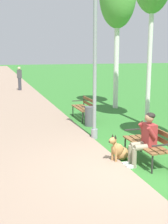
% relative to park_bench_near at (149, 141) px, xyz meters
% --- Properties ---
extents(ground_plane, '(120.00, 120.00, 0.00)m').
position_rel_park_bench_near_xyz_m(ground_plane, '(-0.58, -0.44, -0.51)').
color(ground_plane, '#33752D').
extents(paved_path, '(3.33, 60.00, 0.04)m').
position_rel_park_bench_near_xyz_m(paved_path, '(-2.35, 23.56, -0.49)').
color(paved_path, gray).
rests_on(paved_path, ground).
extents(park_bench_near, '(0.55, 1.50, 0.85)m').
position_rel_park_bench_near_xyz_m(park_bench_near, '(0.00, 0.00, 0.00)').
color(park_bench_near, brown).
rests_on(park_bench_near, ground).
extents(park_bench_mid, '(0.55, 1.50, 0.85)m').
position_rel_park_bench_near_xyz_m(park_bench_mid, '(-0.09, 4.91, 0.00)').
color(park_bench_mid, brown).
rests_on(park_bench_mid, ground).
extents(person_seated_on_near_bench, '(0.74, 0.49, 1.25)m').
position_rel_park_bench_near_xyz_m(person_seated_on_near_bench, '(-0.21, -0.17, 0.17)').
color(person_seated_on_near_bench, gray).
rests_on(person_seated_on_near_bench, ground).
extents(dog_shepherd, '(0.79, 0.46, 0.71)m').
position_rel_park_bench_near_xyz_m(dog_shepherd, '(-0.66, 0.25, -0.25)').
color(dog_shepherd, '#B27F47').
rests_on(dog_shepherd, ground).
extents(lamp_post_near, '(0.24, 0.24, 4.50)m').
position_rel_park_bench_near_xyz_m(lamp_post_near, '(-0.62, 2.22, 1.81)').
color(lamp_post_near, gray).
rests_on(lamp_post_near, ground).
extents(litter_bin, '(0.36, 0.36, 0.70)m').
position_rel_park_bench_near_xyz_m(litter_bin, '(-0.25, 3.77, -0.16)').
color(litter_bin, '#515156').
rests_on(litter_bin, ground).
extents(pedestrian_distant, '(0.32, 0.22, 1.65)m').
position_rel_park_bench_near_xyz_m(pedestrian_distant, '(-1.74, 14.61, 0.33)').
color(pedestrian_distant, '#383842').
rests_on(pedestrian_distant, ground).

